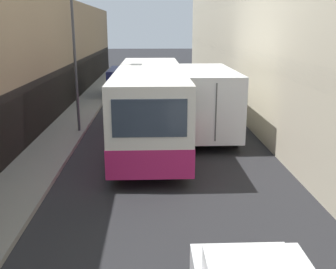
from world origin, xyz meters
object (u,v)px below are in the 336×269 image
(panel_van, at_px, (123,81))
(street_lamp, at_px, (72,13))
(bus, at_px, (150,104))
(box_truck, at_px, (203,97))

(panel_van, xyz_separation_m, street_lamp, (-1.31, -9.97, 4.23))
(bus, bearing_deg, panel_van, 99.65)
(box_truck, height_order, panel_van, box_truck)
(bus, bearing_deg, box_truck, 37.63)
(box_truck, distance_m, street_lamp, 6.81)
(bus, relative_size, box_truck, 1.33)
(street_lamp, bearing_deg, panel_van, 82.50)
(box_truck, distance_m, panel_van, 10.71)
(box_truck, height_order, street_lamp, street_lamp)
(bus, relative_size, panel_van, 2.45)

